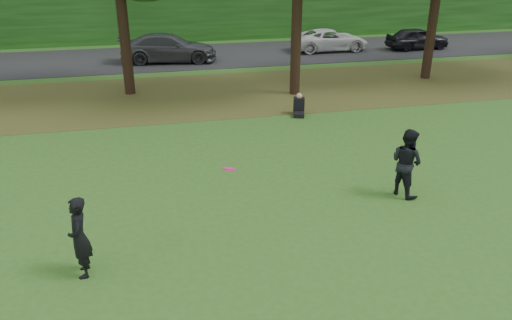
# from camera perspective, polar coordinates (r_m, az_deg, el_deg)

# --- Properties ---
(ground) EXTENTS (120.00, 120.00, 0.00)m
(ground) POSITION_cam_1_polar(r_m,az_deg,el_deg) (10.28, 2.88, -12.73)
(ground) COLOR #2F551A
(ground) RESTS_ON ground
(leaf_litter) EXTENTS (60.00, 7.00, 0.01)m
(leaf_litter) POSITION_cam_1_polar(r_m,az_deg,el_deg) (21.93, -6.27, 7.43)
(leaf_litter) COLOR #4E381C
(leaf_litter) RESTS_ON ground
(street) EXTENTS (70.00, 7.00, 0.02)m
(street) POSITION_cam_1_polar(r_m,az_deg,el_deg) (29.66, -8.21, 11.63)
(street) COLOR black
(street) RESTS_ON ground
(far_hedge) EXTENTS (70.00, 3.00, 5.00)m
(far_hedge) POSITION_cam_1_polar(r_m,az_deg,el_deg) (35.20, -9.39, 17.54)
(far_hedge) COLOR #173F12
(far_hedge) RESTS_ON ground
(player_left) EXTENTS (0.45, 0.64, 1.69)m
(player_left) POSITION_cam_1_polar(r_m,az_deg,el_deg) (10.34, -19.53, -8.35)
(player_left) COLOR black
(player_left) RESTS_ON ground
(player_right) EXTENTS (0.97, 1.07, 1.81)m
(player_right) POSITION_cam_1_polar(r_m,az_deg,el_deg) (13.36, 16.82, -0.26)
(player_right) COLOR black
(player_right) RESTS_ON ground
(parked_cars) EXTENTS (37.13, 3.42, 1.50)m
(parked_cars) POSITION_cam_1_polar(r_m,az_deg,el_deg) (28.81, -11.53, 12.47)
(parked_cars) COLOR black
(parked_cars) RESTS_ON street
(frisbee) EXTENTS (0.38, 0.38, 0.10)m
(frisbee) POSITION_cam_1_polar(r_m,az_deg,el_deg) (10.24, -3.12, -1.01)
(frisbee) COLOR #FF1587
(frisbee) RESTS_ON ground
(seated_person) EXTENTS (0.60, 0.82, 0.83)m
(seated_person) POSITION_cam_1_polar(r_m,az_deg,el_deg) (19.21, 4.92, 6.08)
(seated_person) COLOR black
(seated_person) RESTS_ON ground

